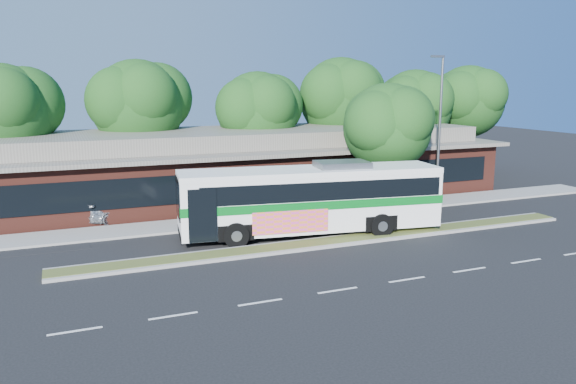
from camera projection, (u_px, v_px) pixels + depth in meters
name	position (u px, v px, depth m)	size (l,w,h in m)	color
ground	(345.00, 246.00, 26.14)	(120.00, 120.00, 0.00)	black
median_strip	(340.00, 241.00, 26.67)	(26.00, 1.10, 0.15)	#4A5122
sidewalk	(292.00, 215.00, 31.93)	(44.00, 2.60, 0.12)	gray
plaza_building	(254.00, 164.00, 37.52)	(33.20, 11.20, 4.45)	#59251C
lamp_post	(439.00, 125.00, 34.22)	(0.93, 0.18, 9.07)	slate
tree_bg_a	(9.00, 110.00, 33.30)	(6.47, 5.80, 8.63)	black
tree_bg_b	(144.00, 103.00, 37.16)	(6.69, 6.00, 9.00)	black
tree_bg_c	(263.00, 110.00, 39.33)	(6.24, 5.60, 8.26)	black
tree_bg_d	(345.00, 97.00, 42.73)	(6.91, 6.20, 9.37)	black
tree_bg_e	(418.00, 105.00, 44.17)	(6.47, 5.80, 8.50)	black
tree_bg_f	(471.00, 100.00, 47.27)	(6.69, 6.00, 8.92)	black
transit_bus	(312.00, 195.00, 27.68)	(13.19, 4.55, 3.63)	white
sedan	(123.00, 208.00, 31.04)	(1.81, 4.45, 1.29)	silver
sidewalk_tree	(392.00, 125.00, 33.31)	(5.82, 5.22, 7.48)	black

